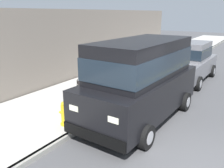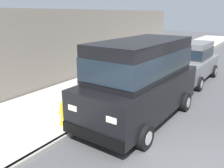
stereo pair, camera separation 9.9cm
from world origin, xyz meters
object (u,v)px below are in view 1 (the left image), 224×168
car_grey_sedan (189,61)px  dog_black (80,83)px  fire_hydrant (64,114)px  car_black_van (142,77)px

car_grey_sedan → dog_black: size_ratio=6.68×
car_grey_sedan → fire_hydrant: car_grey_sedan is taller
car_black_van → fire_hydrant: (-1.54, -1.86, -0.92)m
car_black_van → fire_hydrant: 2.59m
dog_black → fire_hydrant: size_ratio=0.96×
car_black_van → dog_black: size_ratio=7.15×
car_black_van → fire_hydrant: size_ratio=6.85×
car_black_van → car_grey_sedan: car_black_van is taller
car_grey_sedan → dog_black: 5.58m
car_grey_sedan → dog_black: bearing=-125.9°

